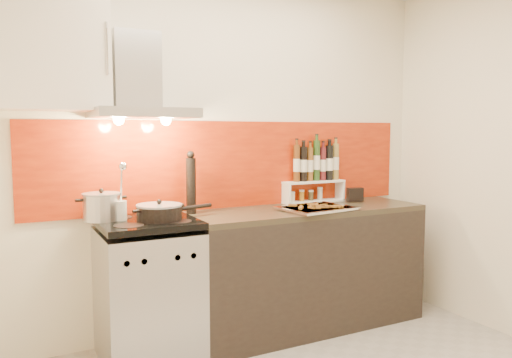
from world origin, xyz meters
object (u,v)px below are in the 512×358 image
pepper_mill (191,183)px  saute_pan (160,212)px  baking_tray (316,208)px  range_stove (149,292)px  stock_pot (102,207)px  counter (306,267)px

pepper_mill → saute_pan: bearing=-143.5°
saute_pan → baking_tray: saute_pan is taller
saute_pan → baking_tray: 1.14m
range_stove → stock_pot: stock_pot is taller
saute_pan → counter: bearing=2.9°
range_stove → counter: bearing=0.2°
stock_pot → baking_tray: stock_pot is taller
pepper_mill → baking_tray: size_ratio=0.80×
pepper_mill → baking_tray: bearing=-17.7°
counter → stock_pot: bearing=175.8°
baking_tray → counter: bearing=91.4°
counter → saute_pan: (-1.13, -0.06, 0.51)m
saute_pan → stock_pot: bearing=153.1°
range_stove → stock_pot: (-0.26, 0.11, 0.56)m
saute_pan → baking_tray: (1.13, -0.07, -0.05)m
range_stove → counter: range_stove is taller
stock_pot → baking_tray: (1.46, -0.23, -0.08)m
counter → baking_tray: 0.48m
counter → baking_tray: size_ratio=3.30×
stock_pot → saute_pan: stock_pot is taller
range_stove → pepper_mill: 0.77m
baking_tray → stock_pot: bearing=171.0°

